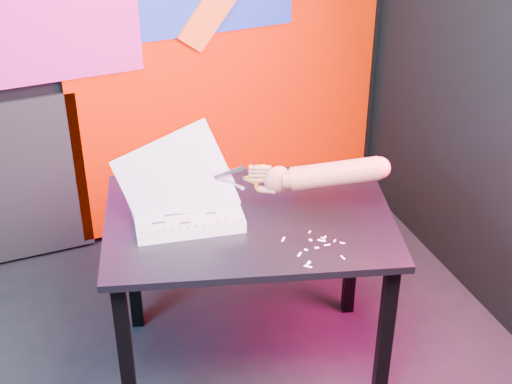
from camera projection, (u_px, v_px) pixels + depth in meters
name	position (u px, v px, depth m)	size (l,w,h in m)	color
room	(182.00, 137.00, 2.23)	(3.01, 3.01, 2.71)	black
backdrop	(107.00, 71.00, 3.61)	(2.88, 0.05, 2.08)	red
work_table	(249.00, 239.00, 3.01)	(1.24, 0.99, 0.75)	black
printout_stack	(186.00, 210.00, 2.94)	(0.47, 0.35, 0.37)	white
scissors	(259.00, 179.00, 2.90)	(0.20, 0.10, 0.12)	silver
hand_forearm	(325.00, 174.00, 2.87)	(0.47, 0.25, 0.16)	#B55D46
paper_clippings	(315.00, 248.00, 2.79)	(0.21, 0.21, 0.00)	white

